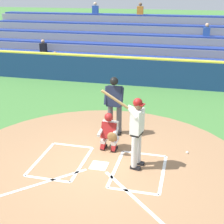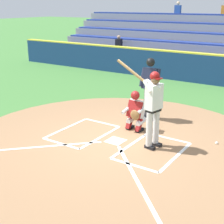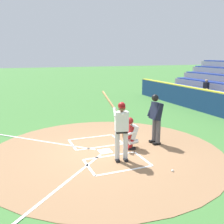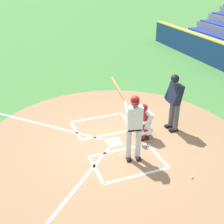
{
  "view_description": "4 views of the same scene",
  "coord_description": "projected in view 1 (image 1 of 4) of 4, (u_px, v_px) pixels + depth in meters",
  "views": [
    {
      "loc": [
        -2.06,
        6.98,
        4.36
      ],
      "look_at": [
        -0.05,
        -1.23,
        1.04
      ],
      "focal_mm": 51.68,
      "sensor_mm": 36.0,
      "label": 1
    },
    {
      "loc": [
        -4.16,
        6.46,
        3.34
      ],
      "look_at": [
        -0.15,
        0.39,
        0.93
      ],
      "focal_mm": 52.6,
      "sensor_mm": 36.0,
      "label": 2
    },
    {
      "loc": [
        -7.94,
        2.91,
        3.27
      ],
      "look_at": [
        0.59,
        -0.49,
        1.23
      ],
      "focal_mm": 41.85,
      "sensor_mm": 36.0,
      "label": 3
    },
    {
      "loc": [
        -6.83,
        2.64,
        4.75
      ],
      "look_at": [
        0.27,
        -0.04,
        0.89
      ],
      "focal_mm": 46.74,
      "sensor_mm": 36.0,
      "label": 4
    }
  ],
  "objects": [
    {
      "name": "ground_plane",
      "position": [
        99.0,
        166.0,
        8.36
      ],
      "size": [
        120.0,
        120.0,
        0.0
      ],
      "primitive_type": "plane",
      "color": "#427A38"
    },
    {
      "name": "dirt_circle",
      "position": [
        99.0,
        166.0,
        8.36
      ],
      "size": [
        8.0,
        8.0,
        0.01
      ],
      "primitive_type": "cylinder",
      "color": "#99704C",
      "rests_on": "ground"
    },
    {
      "name": "home_plate_and_chalk",
      "position": [
        89.0,
        184.0,
        7.56
      ],
      "size": [
        7.93,
        4.91,
        0.01
      ],
      "color": "white",
      "rests_on": "dirt_circle"
    },
    {
      "name": "batter",
      "position": [
        136.0,
        128.0,
        7.92
      ],
      "size": [
        1.04,
        0.57,
        2.13
      ],
      "color": "silver",
      "rests_on": "ground"
    },
    {
      "name": "catcher",
      "position": [
        109.0,
        131.0,
        8.97
      ],
      "size": [
        0.59,
        0.65,
        1.13
      ],
      "color": "black",
      "rests_on": "ground"
    },
    {
      "name": "plate_umpire",
      "position": [
        114.0,
        102.0,
        9.79
      ],
      "size": [
        0.58,
        0.41,
        1.86
      ],
      "color": "#4C4C51",
      "rests_on": "ground"
    },
    {
      "name": "baseball",
      "position": [
        187.0,
        152.0,
        8.97
      ],
      "size": [
        0.07,
        0.07,
        0.07
      ],
      "primitive_type": "sphere",
      "color": "white",
      "rests_on": "ground"
    },
    {
      "name": "backstop_wall",
      "position": [
        143.0,
        72.0,
        14.9
      ],
      "size": [
        22.0,
        0.36,
        1.31
      ],
      "color": "navy",
      "rests_on": "ground"
    },
    {
      "name": "bleacher_stand",
      "position": [
        154.0,
        49.0,
        18.24
      ],
      "size": [
        20.0,
        5.1,
        3.45
      ],
      "color": "gray",
      "rests_on": "ground"
    }
  ]
}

